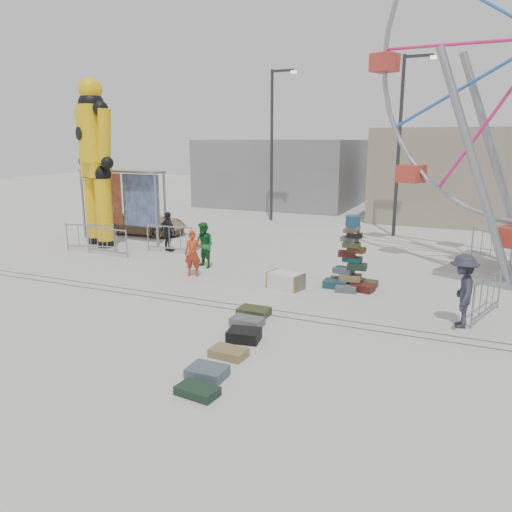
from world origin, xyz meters
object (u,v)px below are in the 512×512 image
at_px(barricade_wheel_front, 487,297).
at_px(pedestrian_red, 193,254).
at_px(lamp_post_left, 273,138).
at_px(lamp_post_right, 402,138).
at_px(barricade_dummy_a, 90,237).
at_px(pedestrian_grey, 462,291).
at_px(barricade_dummy_b, 107,241).
at_px(suitcase_tower, 351,268).
at_px(parked_suv, 147,223).
at_px(steamer_trunk, 286,281).
at_px(pedestrian_green, 204,245).
at_px(barricade_wheel_back, 491,247).
at_px(crash_test_dummy, 95,157).
at_px(pedestrian_black, 168,232).
at_px(barricade_dummy_c, 169,239).
at_px(banner_scaffold, 122,188).

bearing_deg(barricade_wheel_front, pedestrian_red, 105.07).
bearing_deg(lamp_post_left, lamp_post_right, -15.95).
xyz_separation_m(barricade_dummy_a, barricade_wheel_front, (14.60, -2.11, 0.00)).
relative_size(pedestrian_red, pedestrian_grey, 0.85).
xyz_separation_m(barricade_dummy_b, pedestrian_red, (4.63, -1.28, 0.21)).
relative_size(suitcase_tower, barricade_dummy_a, 1.11).
xyz_separation_m(lamp_post_right, lamp_post_left, (-7.00, 2.00, 0.00)).
bearing_deg(barricade_dummy_a, parked_suv, 74.94).
xyz_separation_m(barricade_dummy_a, parked_suv, (-0.13, 3.96, -0.01)).
xyz_separation_m(steamer_trunk, barricade_dummy_b, (-7.92, 1.36, 0.31)).
xyz_separation_m(suitcase_tower, pedestrian_grey, (3.17, -2.12, 0.27)).
bearing_deg(pedestrian_green, barricade_wheel_front, 11.87).
bearing_deg(barricade_wheel_back, lamp_post_left, -157.67).
relative_size(steamer_trunk, barricade_wheel_front, 0.52).
distance_m(lamp_post_right, pedestrian_green, 10.87).
relative_size(barricade_dummy_b, parked_suv, 0.51).
bearing_deg(crash_test_dummy, pedestrian_black, 26.78).
relative_size(lamp_post_right, barricade_dummy_c, 4.00).
distance_m(pedestrian_green, parked_suv, 7.28).
xyz_separation_m(barricade_dummy_c, pedestrian_red, (2.70, -2.69, 0.21)).
xyz_separation_m(lamp_post_right, pedestrian_black, (-7.85, -7.05, -3.68)).
height_order(lamp_post_right, lamp_post_left, same).
xyz_separation_m(crash_test_dummy, barricade_wheel_front, (14.99, -3.15, -3.16)).
bearing_deg(barricade_dummy_a, barricade_dummy_c, 1.05).
bearing_deg(lamp_post_right, barricade_wheel_front, -69.85).
relative_size(suitcase_tower, banner_scaffold, 0.51).
distance_m(pedestrian_black, pedestrian_grey, 11.86).
bearing_deg(barricade_dummy_b, lamp_post_right, 46.03).
bearing_deg(lamp_post_left, pedestrian_black, -95.40).
bearing_deg(lamp_post_right, lamp_post_left, 164.05).
distance_m(barricade_dummy_a, barricade_dummy_c, 3.27).
height_order(lamp_post_right, steamer_trunk, lamp_post_right).
relative_size(crash_test_dummy, barricade_wheel_back, 3.52).
bearing_deg(parked_suv, pedestrian_black, -132.62).
bearing_deg(steamer_trunk, suitcase_tower, 39.96).
distance_m(pedestrian_red, pedestrian_grey, 8.34).
height_order(banner_scaffold, barricade_wheel_front, banner_scaffold).
bearing_deg(lamp_post_right, pedestrian_green, -120.77).
bearing_deg(pedestrian_grey, barricade_wheel_front, 142.63).
bearing_deg(barricade_dummy_b, barricade_dummy_c, 40.17).
distance_m(steamer_trunk, barricade_wheel_front, 5.53).
relative_size(lamp_post_right, barricade_dummy_a, 4.00).
height_order(lamp_post_left, banner_scaffold, lamp_post_left).
height_order(suitcase_tower, pedestrian_green, suitcase_tower).
height_order(barricade_dummy_a, pedestrian_green, pedestrian_green).
height_order(suitcase_tower, barricade_dummy_b, suitcase_tower).
height_order(lamp_post_left, pedestrian_green, lamp_post_left).
relative_size(steamer_trunk, pedestrian_grey, 0.58).
distance_m(crash_test_dummy, parked_suv, 4.32).
relative_size(crash_test_dummy, pedestrian_black, 4.39).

